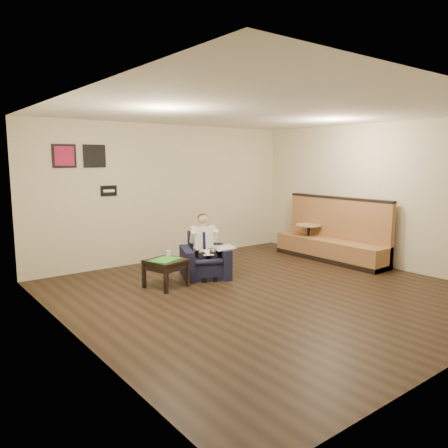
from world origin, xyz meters
TOP-DOWN VIEW (x-y plane):
  - ground at (0.00, 0.00)m, footprint 6.00×6.00m
  - wall_back at (0.00, 3.00)m, footprint 6.00×0.02m
  - wall_left at (-3.00, 0.00)m, footprint 0.02×6.00m
  - wall_right at (3.00, 0.00)m, footprint 0.02×6.00m
  - ceiling at (0.00, 0.00)m, footprint 6.00×6.00m
  - seating_sign at (-1.30, 2.98)m, footprint 0.32×0.02m
  - art_print_left at (-2.10, 2.98)m, footprint 0.42×0.03m
  - art_print_right at (-1.55, 2.98)m, footprint 0.42×0.03m
  - armchair at (-0.23, 1.34)m, footprint 1.07×1.07m
  - seated_man at (-0.27, 1.25)m, footprint 0.78×0.91m
  - lap_papers at (-0.31, 1.17)m, footprint 0.26×0.30m
  - newspaper at (0.03, 1.13)m, footprint 0.47×0.52m
  - side_table at (-1.12, 1.21)m, footprint 0.69×0.69m
  - green_folder at (-1.14, 1.18)m, footprint 0.56×0.48m
  - coffee_mug at (-0.96, 1.37)m, footprint 0.10×0.10m
  - smartphone at (-1.11, 1.38)m, footprint 0.15×0.08m
  - banquette at (2.59, 0.81)m, footprint 0.60×2.54m
  - cafe_table at (2.60, 1.42)m, footprint 0.59×0.59m

SIDE VIEW (x-z plane):
  - ground at x=0.00m, z-range 0.00..0.00m
  - side_table at x=-1.12m, z-range 0.00..0.47m
  - cafe_table at x=2.60m, z-range 0.00..0.68m
  - armchair at x=-0.23m, z-range 0.00..0.78m
  - smartphone at x=-1.11m, z-range 0.47..0.47m
  - green_folder at x=-1.14m, z-range 0.47..0.48m
  - lap_papers at x=-0.31m, z-range 0.48..0.48m
  - coffee_mug at x=-0.96m, z-range 0.47..0.56m
  - newspaper at x=0.03m, z-range 0.53..0.54m
  - seated_man at x=-0.27m, z-range 0.00..1.07m
  - banquette at x=2.59m, z-range 0.00..1.30m
  - wall_back at x=0.00m, z-range 0.00..2.80m
  - wall_left at x=-3.00m, z-range 0.00..2.80m
  - wall_right at x=3.00m, z-range 0.00..2.80m
  - seating_sign at x=-1.30m, z-range 1.40..1.60m
  - art_print_left at x=-2.10m, z-range 1.94..2.36m
  - art_print_right at x=-1.55m, z-range 1.94..2.36m
  - ceiling at x=0.00m, z-range 2.79..2.81m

